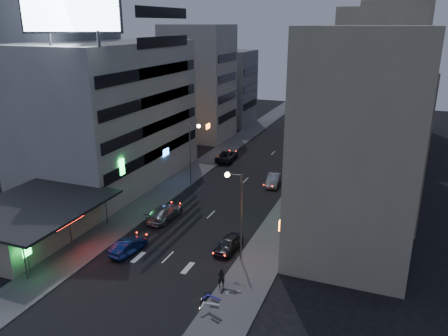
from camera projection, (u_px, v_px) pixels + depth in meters
The scene contains 29 objects.
ground at pixel (145, 280), 36.04m from camera, with size 180.00×180.00×0.00m, color black.
sidewalk_left at pixel (204, 165), 65.29m from camera, with size 4.00×120.00×0.12m, color #4C4C4F.
sidewalk_right at pixel (310, 178), 59.74m from camera, with size 4.00×120.00×0.12m, color #4C4C4F.
food_court at pixel (29, 222), 42.00m from camera, with size 11.00×13.00×3.88m.
white_building at pixel (108, 114), 56.77m from camera, with size 14.00×24.00×18.00m, color #B0B0AB.
grey_tower at pixel (62, 48), 60.02m from camera, with size 10.00×14.00×34.00m, color gray.
shophouse_near at pixel (356, 150), 36.96m from camera, with size 10.00×11.00×20.00m, color tan.
shophouse_mid at pixel (370, 141), 47.57m from camera, with size 11.00×12.00×16.00m, color gray.
shophouse_far at pixel (375, 95), 58.28m from camera, with size 10.00×14.00×22.00m, color tan.
far_left_a at pixel (199, 83), 78.01m from camera, with size 11.00×10.00×20.00m, color #B0B0AB.
far_left_b at pixel (223, 88), 90.46m from camera, with size 12.00×10.00×15.00m, color gray.
far_right_a at pixel (382, 95), 71.99m from camera, with size 11.00×12.00×18.00m, color gray.
far_right_b at pixel (390, 68), 83.24m from camera, with size 12.00×12.00×24.00m, color tan.
billboard at pixel (70, 7), 42.53m from camera, with size 9.52×3.75×6.20m.
street_lamp_right_near at pixel (237, 204), 37.60m from camera, with size 1.60×0.44×8.02m.
street_lamp_left at pixel (193, 145), 55.83m from camera, with size 1.60×0.44×8.02m.
street_lamp_right_far at pixel (311, 124), 67.63m from camera, with size 1.60×0.44×8.02m.
parked_car_right_near at pixel (229, 244), 40.54m from camera, with size 1.62×4.02×1.37m, color #2A2A30.
parked_car_right_mid at pixel (273, 180), 56.93m from camera, with size 1.51×4.32×1.42m, color #A6AAAE.
parked_car_left at pixel (227, 156), 67.22m from camera, with size 2.51×5.44×1.51m, color #292A2F.
parked_car_right_far at pixel (304, 154), 68.38m from camera, with size 2.07×5.09×1.48m, color #ADAFB5.
road_car_blue at pixel (128, 246), 40.14m from camera, with size 1.42×4.09×1.35m, color navy.
road_car_silver at pixel (164, 212), 47.07m from camera, with size 2.15×5.30×1.54m, color #AEB0B6.
person at pixel (221, 277), 34.72m from camera, with size 0.59×0.39×1.63m, color black.
scooter_black_a at pixel (223, 313), 30.79m from camera, with size 2.02×0.67×1.23m, color black, non-canonical shape.
scooter_silver_a at pixel (220, 298), 32.54m from camera, with size 1.97×0.66×1.21m, color #A7ABAF, non-canonical shape.
scooter_blue at pixel (222, 293), 33.07m from camera, with size 2.01×0.67×1.23m, color navy, non-canonical shape.
scooter_black_b at pixel (238, 285), 34.19m from camera, with size 1.78×0.59×1.09m, color black, non-canonical shape.
scooter_silver_b at pixel (241, 285), 34.30m from camera, with size 1.68×0.56×1.02m, color gray, non-canonical shape.
Camera 1 is at (17.55, -26.71, 20.16)m, focal length 35.00 mm.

